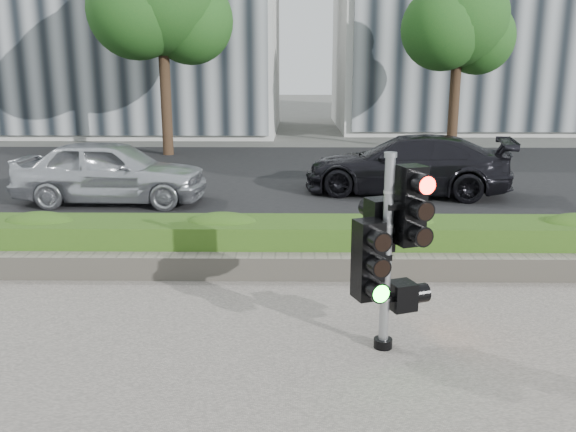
# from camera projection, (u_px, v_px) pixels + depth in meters

# --- Properties ---
(ground) EXTENTS (120.00, 120.00, 0.00)m
(ground) POSITION_uv_depth(u_px,v_px,m) (303.00, 337.00, 6.94)
(ground) COLOR #51514C
(ground) RESTS_ON ground
(road) EXTENTS (60.00, 13.00, 0.02)m
(road) POSITION_uv_depth(u_px,v_px,m) (299.00, 178.00, 16.65)
(road) COLOR black
(road) RESTS_ON ground
(curb) EXTENTS (60.00, 0.25, 0.12)m
(curb) POSITION_uv_depth(u_px,v_px,m) (301.00, 250.00, 9.99)
(curb) COLOR gray
(curb) RESTS_ON ground
(stone_wall) EXTENTS (12.00, 0.32, 0.34)m
(stone_wall) POSITION_uv_depth(u_px,v_px,m) (301.00, 267.00, 8.74)
(stone_wall) COLOR gray
(stone_wall) RESTS_ON sidewalk
(hedge) EXTENTS (12.00, 1.00, 0.68)m
(hedge) POSITION_uv_depth(u_px,v_px,m) (301.00, 243.00, 9.33)
(hedge) COLOR #5C912C
(hedge) RESTS_ON sidewalk
(building_right) EXTENTS (18.00, 10.00, 12.00)m
(building_right) POSITION_uv_depth(u_px,v_px,m) (524.00, 3.00, 29.63)
(building_right) COLOR #B7B7B2
(building_right) RESTS_ON ground
(tree_left) EXTENTS (4.61, 4.03, 7.34)m
(tree_left) POSITION_uv_depth(u_px,v_px,m) (161.00, 2.00, 19.93)
(tree_left) COLOR black
(tree_left) RESTS_ON ground
(tree_right) EXTENTS (4.10, 3.58, 6.53)m
(tree_right) POSITION_uv_depth(u_px,v_px,m) (458.00, 22.00, 20.90)
(tree_right) COLOR black
(tree_right) RESTS_ON ground
(traffic_signal) EXTENTS (0.78, 0.68, 2.13)m
(traffic_signal) POSITION_uv_depth(u_px,v_px,m) (388.00, 242.00, 6.37)
(traffic_signal) COLOR black
(traffic_signal) RESTS_ON sidewalk
(car_silver) EXTENTS (4.24, 1.83, 1.43)m
(car_silver) POSITION_uv_depth(u_px,v_px,m) (111.00, 171.00, 13.49)
(car_silver) COLOR silver
(car_silver) RESTS_ON road
(car_dark) EXTENTS (5.10, 2.83, 1.40)m
(car_dark) POSITION_uv_depth(u_px,v_px,m) (407.00, 165.00, 14.49)
(car_dark) COLOR black
(car_dark) RESTS_ON road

